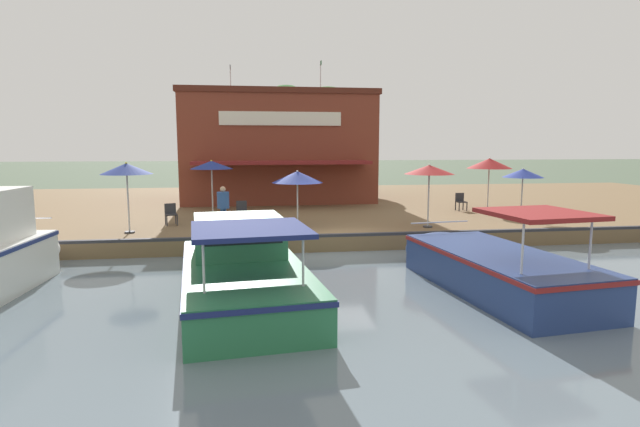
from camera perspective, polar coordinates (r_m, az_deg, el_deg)
name	(u,v)px	position (r m, az deg, el deg)	size (l,w,h in m)	color
ground_plane	(336,254)	(17.42, 1.80, -4.66)	(220.00, 220.00, 0.00)	#4C5B47
quay_deck	(302,207)	(28.12, -2.11, 0.72)	(22.00, 56.00, 0.60)	brown
quay_edge_fender	(335,235)	(17.38, 1.75, -2.49)	(0.20, 50.40, 0.10)	#2D2D33
waterfront_restaurant	(277,147)	(29.94, -4.95, 7.60)	(9.34, 10.69, 8.09)	brown
patio_umbrella_back_row	(297,177)	(19.21, -2.61, 4.18)	(1.96, 1.96, 2.21)	#B7B7B7
patio_umbrella_near_quay_edge	(429,170)	(19.56, 12.39, 4.90)	(1.89, 1.89, 2.46)	#B7B7B7
patio_umbrella_far_corner	(126,169)	(19.15, -21.25, 4.76)	(1.81, 1.81, 2.57)	#B7B7B7
patio_umbrella_mid_patio_left	(523,173)	(23.16, 22.19, 4.27)	(1.71, 1.71, 2.20)	#B7B7B7
patio_umbrella_mid_patio_right	(489,163)	(25.49, 18.80, 5.43)	(2.12, 2.12, 2.58)	#B7B7B7
patio_umbrella_by_entrance	(211,165)	(21.92, -12.30, 5.42)	(1.81, 1.81, 2.54)	#B7B7B7
cafe_chair_far_corner_seat	(171,213)	(20.77, -16.68, 0.06)	(0.55, 0.55, 0.85)	#2D2D33
cafe_chair_back_row_seat	(242,210)	(21.13, -8.94, 0.41)	(0.46, 0.46, 0.85)	#2D2D33
cafe_chair_beside_entrance	(461,201)	(25.31, 15.78, 1.42)	(0.46, 0.46, 0.85)	#2D2D33
person_at_quay_edge	(223,202)	(19.27, -11.01, 1.25)	(0.46, 0.46, 1.62)	#2D5193
motorboat_nearest_quay	(484,264)	(13.93, 18.29, -5.47)	(7.07, 3.12, 2.22)	navy
motorboat_far_downstream	(241,266)	(12.74, -9.07, -5.98)	(7.89, 3.48, 2.02)	#287047
tree_behind_restaurant	(325,122)	(35.13, 0.61, 10.46)	(4.80, 4.57, 7.22)	brown
tree_downstream_bank	(284,116)	(36.67, -4.11, 11.03)	(4.44, 4.23, 7.49)	brown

